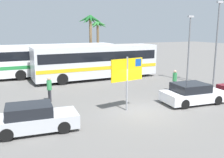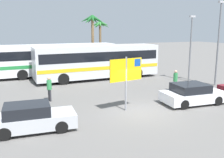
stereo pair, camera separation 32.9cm
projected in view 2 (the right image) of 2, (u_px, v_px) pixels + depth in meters
ground at (141, 112)px, 14.77m from camera, size 120.00×120.00×0.00m
bus_front_coach at (98, 60)px, 24.07m from camera, size 11.88×2.71×3.17m
bus_rear_coach at (58, 58)px, 26.03m from camera, size 11.88×2.71×3.17m
ferry_sign at (127, 72)px, 14.57m from camera, size 2.19×0.37×3.20m
car_silver at (31, 118)px, 11.92m from camera, size 4.13×2.02×1.32m
car_white at (192, 94)px, 16.24m from camera, size 4.17×2.27×1.32m
pedestrian_near_sign at (49, 87)px, 16.73m from camera, size 0.32×0.32×1.65m
pedestrian_crossing_lot at (175, 79)px, 19.30m from camera, size 0.32×0.32×1.66m
lamp_post_left_side at (191, 46)px, 22.66m from camera, size 0.56×0.20×5.91m
lamp_post_right_side at (218, 40)px, 20.93m from camera, size 0.56×0.20×6.98m
palm_tree_seaside at (100, 29)px, 34.01m from camera, size 2.69×2.70×5.78m
palm_tree_inland at (93, 25)px, 29.46m from camera, size 2.82×2.96×6.32m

